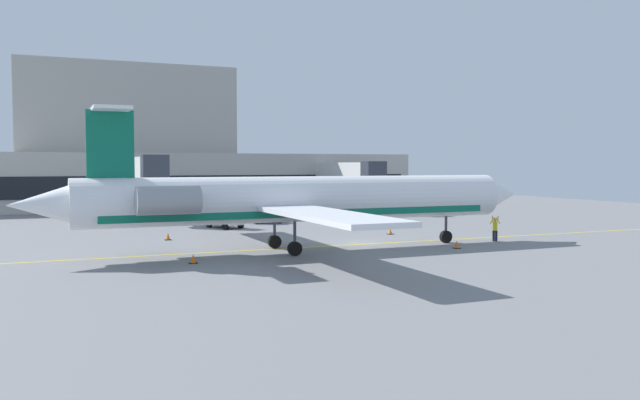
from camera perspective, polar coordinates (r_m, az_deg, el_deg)
The scene contains 14 objects.
ground at distance 47.14m, azimuth 3.72°, elevation -3.92°, with size 120.00×120.00×0.11m.
terminal_building at distance 90.38m, azimuth -13.86°, elevation 3.68°, with size 64.74×14.22×18.97m.
jet_bridge_west at distance 80.68m, azimuth 2.54°, elevation 2.42°, with size 2.40×16.63×6.10m.
jet_bridge_east at distance 71.32m, azimuth -15.37°, elevation 2.65°, with size 2.40×20.64×6.65m.
regional_jet at distance 42.75m, azimuth -2.09°, elevation 0.01°, with size 35.23×29.51×9.03m.
baggage_tug at distance 58.83m, azimuth -8.16°, elevation -1.64°, with size 2.92×4.06×1.85m.
pushback_tractor at distance 63.62m, azimuth -5.04°, elevation -1.20°, with size 3.36×2.43×2.04m.
belt_loader at distance 76.12m, azimuth -3.51°, elevation -0.39°, with size 3.65×3.46×2.35m.
fuel_tank at distance 83.45m, azimuth 4.66°, elevation 0.07°, with size 7.76×2.75×2.24m.
marshaller at distance 50.13m, azimuth 15.13°, elevation -2.42°, with size 0.82×0.34×1.91m.
safety_cone_alpha at distance 50.62m, azimuth -13.21°, elevation -3.17°, with size 0.47×0.47×0.55m.
safety_cone_bravo at distance 53.63m, azimuth 6.18°, elevation -2.75°, with size 0.47×0.47×0.55m.
safety_cone_charlie at distance 38.47m, azimuth -11.08°, elevation -5.12°, with size 0.47×0.47×0.55m.
safety_cone_delta at distance 45.38m, azimuth 11.92°, elevation -3.87°, with size 0.47×0.47×0.55m.
Camera 1 is at (-21.15, -41.73, 5.75)m, focal length 36.41 mm.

